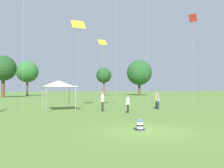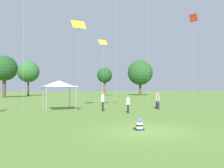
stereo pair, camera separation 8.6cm
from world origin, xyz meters
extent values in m
plane|color=#567A33|center=(0.00, 0.00, 0.00)|extent=(300.00, 300.00, 0.00)
cube|color=#282D47|center=(-0.22, 0.37, 0.05)|extent=(0.44, 0.54, 0.10)
cylinder|color=white|center=(-0.21, 0.28, 0.26)|extent=(0.35, 0.35, 0.31)
cylinder|color=black|center=(-0.21, 0.28, 0.26)|extent=(0.36, 0.36, 0.09)
sphere|color=#DBAD89|center=(-0.21, 0.28, 0.50)|extent=(0.21, 0.21, 0.21)
cylinder|color=#4C70B7|center=(-0.21, 0.28, 0.51)|extent=(0.35, 0.35, 0.01)
cylinder|color=#4C70B7|center=(-0.21, 0.28, 0.55)|extent=(0.21, 0.21, 0.09)
cylinder|color=#282D42|center=(6.78, 11.24, 0.41)|extent=(0.21, 0.21, 0.81)
cylinder|color=gold|center=(6.78, 11.24, 1.14)|extent=(0.39, 0.39, 0.64)
sphere|color=#DBAD89|center=(6.78, 11.24, 1.55)|extent=(0.22, 0.22, 0.22)
cylinder|color=black|center=(2.08, 7.84, 0.38)|extent=(0.18, 0.18, 0.77)
cylinder|color=silver|center=(2.08, 7.84, 1.07)|extent=(0.32, 0.32, 0.61)
sphere|color=#A37556|center=(2.08, 7.84, 1.46)|extent=(0.21, 0.21, 0.21)
cylinder|color=black|center=(0.31, 10.02, 0.45)|extent=(0.21, 0.21, 0.90)
cylinder|color=silver|center=(0.31, 10.02, 1.26)|extent=(0.37, 0.37, 0.71)
sphere|color=#A37556|center=(0.31, 10.02, 1.72)|extent=(0.24, 0.24, 0.24)
cylinder|color=#282D42|center=(6.30, 9.96, 0.42)|extent=(0.23, 0.23, 0.85)
cylinder|color=gray|center=(6.30, 9.96, 1.18)|extent=(0.42, 0.42, 0.67)
sphere|color=#A37556|center=(6.30, 9.96, 1.61)|extent=(0.23, 0.23, 0.23)
cube|color=white|center=(-3.66, 12.08, 2.40)|extent=(3.38, 3.38, 0.08)
cone|color=white|center=(-3.66, 12.08, 2.72)|extent=(3.22, 3.22, 0.55)
cylinder|color=#99999E|center=(-5.19, 13.29, 1.18)|extent=(0.07, 0.07, 2.36)
cylinder|color=#99999E|center=(-2.46, 13.60, 1.18)|extent=(0.07, 0.07, 2.36)
cylinder|color=#99999E|center=(-4.87, 10.56, 1.18)|extent=(0.07, 0.07, 2.36)
cylinder|color=#99999E|center=(-2.14, 10.87, 1.18)|extent=(0.07, 0.07, 2.36)
cylinder|color=#BCB7A8|center=(0.97, 7.87, 7.03)|extent=(0.01, 0.01, 14.05)
cube|color=yellow|center=(1.35, 14.05, 7.55)|extent=(1.00, 0.76, 0.68)
cylinder|color=yellow|center=(1.35, 14.05, 6.63)|extent=(0.02, 0.02, 1.18)
cylinder|color=#BCB7A8|center=(1.35, 14.05, 3.78)|extent=(0.01, 0.01, 7.54)
cylinder|color=#BCB7A8|center=(6.66, 13.08, 10.93)|extent=(0.01, 0.01, 21.85)
cube|color=red|center=(11.40, 10.95, 10.39)|extent=(0.78, 0.98, 0.83)
cylinder|color=red|center=(11.40, 10.95, 9.30)|extent=(0.02, 0.02, 1.56)
cylinder|color=#BCB7A8|center=(11.40, 10.95, 5.20)|extent=(0.01, 0.01, 10.39)
cylinder|color=#BCB7A8|center=(-6.85, 10.41, 6.56)|extent=(0.01, 0.01, 13.11)
cube|color=yellow|center=(-1.62, 12.88, 9.04)|extent=(1.54, 1.16, 1.05)
cylinder|color=yellow|center=(-1.62, 12.88, 8.11)|extent=(0.02, 0.02, 0.86)
cylinder|color=#BCB7A8|center=(-1.62, 12.88, 4.52)|extent=(0.01, 0.01, 9.04)
cylinder|color=brown|center=(12.19, 53.59, 2.46)|extent=(0.57, 0.57, 4.91)
sphere|color=#1E471E|center=(12.19, 53.59, 6.17)|extent=(4.59, 4.59, 4.59)
cylinder|color=brown|center=(-14.51, 47.62, 2.71)|extent=(0.76, 0.76, 5.42)
sphere|color=#1E471E|center=(-14.51, 47.62, 7.09)|extent=(6.08, 6.08, 6.08)
cylinder|color=brown|center=(23.56, 52.75, 2.51)|extent=(0.82, 0.82, 5.03)
sphere|color=#235123|center=(23.56, 52.75, 7.19)|extent=(7.87, 7.87, 7.87)
cylinder|color=#473323|center=(-9.81, 57.94, 2.69)|extent=(0.51, 0.51, 5.39)
sphere|color=#2D662D|center=(-9.81, 57.94, 7.12)|extent=(6.29, 6.29, 6.29)
camera|label=1|loc=(-5.03, -10.28, 2.20)|focal=35.00mm
camera|label=2|loc=(-4.95, -10.30, 2.20)|focal=35.00mm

